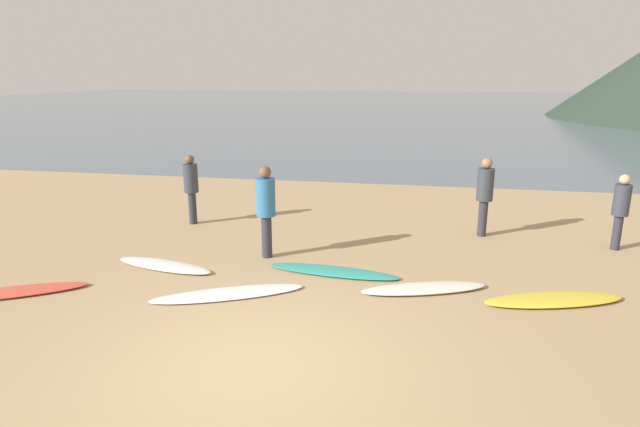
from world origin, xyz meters
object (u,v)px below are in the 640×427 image
surfboard_0 (5,293)px  person_2 (191,184)px  surfboard_5 (554,300)px  person_0 (621,206)px  surfboard_2 (228,294)px  surfboard_3 (333,271)px  person_3 (485,191)px  person_1 (266,204)px  surfboard_4 (424,288)px  surfboard_1 (164,265)px

surfboard_0 → person_2: 4.80m
surfboard_0 → surfboard_5: 8.76m
person_0 → person_2: size_ratio=0.94×
surfboard_2 → surfboard_3: bearing=14.8°
surfboard_5 → person_0: 3.61m
person_2 → person_3: size_ratio=0.95×
surfboard_2 → person_0: (6.93, 3.70, 0.89)m
surfboard_3 → person_2: (-3.84, 2.58, 0.94)m
surfboard_5 → person_1: size_ratio=1.26×
surfboard_3 → person_3: person_3 is taller
person_1 → person_2: (-2.42, 1.97, -0.09)m
person_0 → person_2: person_2 is taller
surfboard_4 → person_3: (1.24, 3.38, 0.97)m
surfboard_0 → surfboard_1: 2.54m
surfboard_1 → surfboard_2: (1.60, -0.97, -0.02)m
person_0 → surfboard_1: bearing=-81.7°
surfboard_1 → surfboard_0: bearing=-127.9°
surfboard_2 → surfboard_0: bearing=165.0°
surfboard_3 → person_3: 4.15m
person_2 → surfboard_4: bearing=132.9°
surfboard_5 → person_2: person_2 is taller
surfboard_5 → person_2: 8.13m
surfboard_4 → surfboard_5: (2.00, -0.07, -0.00)m
surfboard_3 → surfboard_5: bearing=-3.1°
surfboard_4 → person_1: size_ratio=1.18×
surfboard_3 → surfboard_4: 1.68m
person_2 → person_3: person_3 is taller
surfboard_2 → surfboard_3: (1.51, 1.29, 0.01)m
surfboard_0 → surfboard_1: bearing=11.2°
person_0 → person_1: 7.07m
surfboard_0 → person_0: size_ratio=1.60×
person_0 → person_3: (-2.58, 0.45, 0.11)m
surfboard_2 → person_0: bearing=2.3°
surfboard_3 → surfboard_0: bearing=-152.6°
surfboard_2 → surfboard_5: (5.11, 0.71, 0.02)m
surfboard_0 → person_2: (1.22, 4.55, 0.93)m
person_1 → surfboard_3: bearing=25.9°
surfboard_0 → person_3: size_ratio=1.43×
surfboard_0 → surfboard_2: bearing=-18.3°
surfboard_3 → surfboard_2: bearing=-133.2°
surfboard_3 → person_1: 1.85m
surfboard_1 → surfboard_5: bearing=9.6°
surfboard_3 → surfboard_4: (1.60, -0.52, 0.01)m
surfboard_2 → surfboard_4: size_ratio=1.17×
surfboard_1 → person_3: (5.96, 3.19, 0.98)m
surfboard_1 → surfboard_3: size_ratio=0.84×
surfboard_0 → person_1: 4.58m
surfboard_1 → surfboard_5: size_ratio=0.89×
surfboard_2 → person_3: person_3 is taller
person_0 → surfboard_2: bearing=-71.4°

